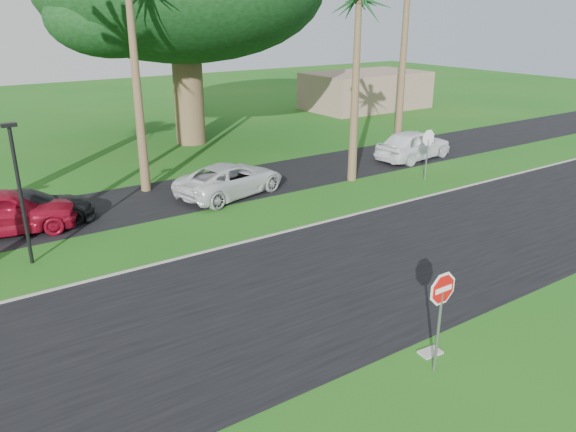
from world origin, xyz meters
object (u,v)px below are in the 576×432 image
at_px(car_red, 4,212).
at_px(car_dark, 28,209).
at_px(stop_sign_near, 441,302).
at_px(car_pickup, 414,145).
at_px(stop_sign_far, 428,144).
at_px(car_minivan, 231,180).

height_order(car_red, car_dark, car_red).
relative_size(stop_sign_near, car_red, 0.52).
relative_size(stop_sign_near, car_pickup, 0.53).
bearing_deg(stop_sign_near, car_red, 114.53).
relative_size(stop_sign_far, car_dark, 0.55).
xyz_separation_m(stop_sign_near, car_dark, (-5.84, 15.14, -1.08)).
relative_size(stop_sign_far, car_pickup, 0.53).
bearing_deg(stop_sign_far, car_dark, -13.43).
bearing_deg(car_red, stop_sign_near, -143.93).
bearing_deg(car_minivan, car_dark, 68.91).
relative_size(car_red, car_pickup, 1.03).
xyz_separation_m(car_red, car_pickup, (20.66, -0.58, -0.02)).
xyz_separation_m(stop_sign_near, car_red, (-6.73, 14.75, -0.91)).
height_order(stop_sign_near, stop_sign_far, same).
xyz_separation_m(car_red, car_minivan, (9.17, -0.56, -0.14)).
bearing_deg(car_red, stop_sign_far, -90.09).
height_order(stop_sign_near, car_minivan, stop_sign_near).
distance_m(car_minivan, car_pickup, 11.49).
distance_m(stop_sign_far, car_dark, 17.86).
height_order(car_red, car_pickup, car_red).
xyz_separation_m(stop_sign_far, car_minivan, (-9.07, 3.19, -1.05)).
height_order(stop_sign_far, car_red, stop_sign_far).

